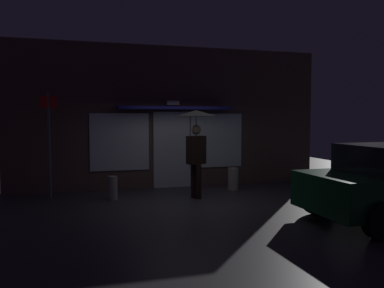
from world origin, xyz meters
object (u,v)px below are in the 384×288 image
(sidewalk_bollard, at_px, (233,179))
(sidewalk_bollard_2, at_px, (113,188))
(person_with_umbrella, at_px, (196,132))
(street_sign_post, at_px, (49,139))

(sidewalk_bollard, relative_size, sidewalk_bollard_2, 1.05)
(sidewalk_bollard, xyz_separation_m, sidewalk_bollard_2, (-3.38, -0.46, -0.02))
(person_with_umbrella, xyz_separation_m, sidewalk_bollard, (1.34, 0.84, -1.36))
(person_with_umbrella, bearing_deg, street_sign_post, 145.27)
(person_with_umbrella, bearing_deg, sidewalk_bollard, 13.31)
(sidewalk_bollard_2, bearing_deg, person_with_umbrella, -10.51)
(sidewalk_bollard_2, bearing_deg, street_sign_post, 157.01)
(person_with_umbrella, xyz_separation_m, sidewalk_bollard_2, (-2.03, 0.38, -1.38))
(person_with_umbrella, distance_m, sidewalk_bollard_2, 2.48)
(street_sign_post, xyz_separation_m, sidewalk_bollard_2, (1.49, -0.63, -1.21))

